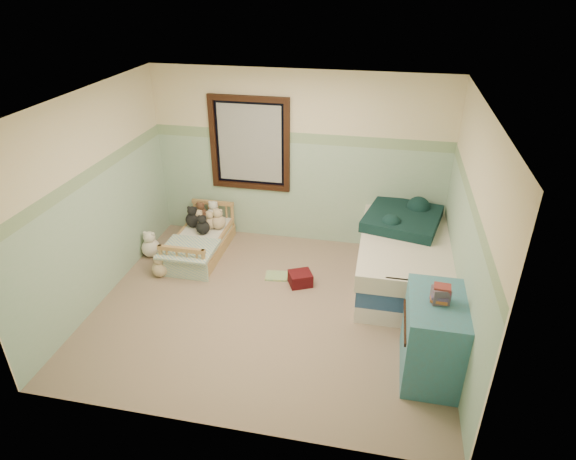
% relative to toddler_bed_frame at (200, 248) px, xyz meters
% --- Properties ---
extents(floor, '(4.20, 3.60, 0.02)m').
position_rel_toddler_bed_frame_xyz_m(floor, '(1.29, -1.05, -0.09)').
color(floor, brown).
rests_on(floor, ground).
extents(ceiling, '(4.20, 3.60, 0.02)m').
position_rel_toddler_bed_frame_xyz_m(ceiling, '(1.29, -1.05, 2.43)').
color(ceiling, silver).
rests_on(ceiling, wall_back).
extents(wall_back, '(4.20, 0.04, 2.50)m').
position_rel_toddler_bed_frame_xyz_m(wall_back, '(1.29, 0.75, 1.17)').
color(wall_back, beige).
rests_on(wall_back, floor).
extents(wall_front, '(4.20, 0.04, 2.50)m').
position_rel_toddler_bed_frame_xyz_m(wall_front, '(1.29, -2.85, 1.17)').
color(wall_front, beige).
rests_on(wall_front, floor).
extents(wall_left, '(0.04, 3.60, 2.50)m').
position_rel_toddler_bed_frame_xyz_m(wall_left, '(-0.81, -1.05, 1.17)').
color(wall_left, beige).
rests_on(wall_left, floor).
extents(wall_right, '(0.04, 3.60, 2.50)m').
position_rel_toddler_bed_frame_xyz_m(wall_right, '(3.39, -1.05, 1.17)').
color(wall_right, beige).
rests_on(wall_right, floor).
extents(wainscot_mint, '(4.20, 0.01, 1.50)m').
position_rel_toddler_bed_frame_xyz_m(wainscot_mint, '(1.29, 0.74, 0.67)').
color(wainscot_mint, '#91B696').
rests_on(wainscot_mint, floor).
extents(border_strip, '(4.20, 0.01, 0.15)m').
position_rel_toddler_bed_frame_xyz_m(border_strip, '(1.29, 0.74, 1.49)').
color(border_strip, '#3B6742').
rests_on(border_strip, wall_back).
extents(window_frame, '(1.16, 0.06, 1.36)m').
position_rel_toddler_bed_frame_xyz_m(window_frame, '(0.59, 0.71, 1.37)').
color(window_frame, black).
rests_on(window_frame, wall_back).
extents(window_blinds, '(0.92, 0.01, 1.12)m').
position_rel_toddler_bed_frame_xyz_m(window_blinds, '(0.59, 0.72, 1.37)').
color(window_blinds, '#BABAB5').
rests_on(window_blinds, window_frame).
extents(toddler_bed_frame, '(0.66, 1.31, 0.17)m').
position_rel_toddler_bed_frame_xyz_m(toddler_bed_frame, '(0.00, 0.00, 0.00)').
color(toddler_bed_frame, '#A76B3B').
rests_on(toddler_bed_frame, floor).
extents(toddler_mattress, '(0.60, 1.26, 0.12)m').
position_rel_toddler_bed_frame_xyz_m(toddler_mattress, '(0.00, 0.00, 0.14)').
color(toddler_mattress, silver).
rests_on(toddler_mattress, toddler_bed_frame).
extents(patchwork_quilt, '(0.71, 0.66, 0.03)m').
position_rel_toddler_bed_frame_xyz_m(patchwork_quilt, '(0.00, -0.41, 0.22)').
color(patchwork_quilt, '#6597B4').
rests_on(patchwork_quilt, toddler_mattress).
extents(plush_bed_brown, '(0.19, 0.19, 0.19)m').
position_rel_toddler_bed_frame_xyz_m(plush_bed_brown, '(-0.15, 0.50, 0.30)').
color(plush_bed_brown, brown).
rests_on(plush_bed_brown, toddler_mattress).
extents(plush_bed_white, '(0.21, 0.21, 0.21)m').
position_rel_toddler_bed_frame_xyz_m(plush_bed_white, '(0.05, 0.50, 0.31)').
color(plush_bed_white, silver).
rests_on(plush_bed_white, toddler_mattress).
extents(plush_bed_tan, '(0.18, 0.18, 0.18)m').
position_rel_toddler_bed_frame_xyz_m(plush_bed_tan, '(-0.10, 0.28, 0.29)').
color(plush_bed_tan, '#CFB389').
rests_on(plush_bed_tan, toddler_mattress).
extents(plush_bed_dark, '(0.16, 0.16, 0.16)m').
position_rel_toddler_bed_frame_xyz_m(plush_bed_dark, '(0.13, 0.28, 0.28)').
color(plush_bed_dark, black).
rests_on(plush_bed_dark, toddler_mattress).
extents(plush_floor_cream, '(0.26, 0.26, 0.26)m').
position_rel_toddler_bed_frame_xyz_m(plush_floor_cream, '(-0.66, -0.21, 0.05)').
color(plush_floor_cream, white).
rests_on(plush_floor_cream, floor).
extents(plush_floor_tan, '(0.22, 0.22, 0.22)m').
position_rel_toddler_bed_frame_xyz_m(plush_floor_tan, '(-0.31, -0.67, 0.02)').
color(plush_floor_tan, '#CFB389').
rests_on(plush_floor_tan, floor).
extents(twin_bed_frame, '(1.07, 2.15, 0.22)m').
position_rel_toddler_bed_frame_xyz_m(twin_bed_frame, '(2.84, -0.06, 0.03)').
color(twin_bed_frame, white).
rests_on(twin_bed_frame, floor).
extents(twin_boxspring, '(1.07, 2.15, 0.22)m').
position_rel_toddler_bed_frame_xyz_m(twin_boxspring, '(2.84, -0.06, 0.25)').
color(twin_boxspring, navy).
rests_on(twin_boxspring, twin_bed_frame).
extents(twin_mattress, '(1.12, 2.19, 0.22)m').
position_rel_toddler_bed_frame_xyz_m(twin_mattress, '(2.84, -0.06, 0.47)').
color(twin_mattress, beige).
rests_on(twin_mattress, twin_boxspring).
extents(teal_blanket, '(1.10, 1.14, 0.14)m').
position_rel_toddler_bed_frame_xyz_m(teal_blanket, '(2.79, 0.24, 0.65)').
color(teal_blanket, black).
rests_on(teal_blanket, twin_mattress).
extents(dresser, '(0.55, 0.87, 0.87)m').
position_rel_toddler_bed_frame_xyz_m(dresser, '(3.11, -1.75, 0.35)').
color(dresser, teal).
rests_on(dresser, floor).
extents(book_stack, '(0.18, 0.15, 0.16)m').
position_rel_toddler_bed_frame_xyz_m(book_stack, '(3.11, -1.77, 0.87)').
color(book_stack, brown).
rests_on(book_stack, dresser).
extents(red_pillow, '(0.36, 0.34, 0.18)m').
position_rel_toddler_bed_frame_xyz_m(red_pillow, '(1.55, -0.49, 0.00)').
color(red_pillow, maroon).
rests_on(red_pillow, floor).
extents(floor_book, '(0.32, 0.26, 0.03)m').
position_rel_toddler_bed_frame_xyz_m(floor_book, '(1.21, -0.38, -0.07)').
color(floor_book, yellow).
rests_on(floor_book, floor).
extents(extra_plush_0, '(0.22, 0.22, 0.22)m').
position_rel_toddler_bed_frame_xyz_m(extra_plush_0, '(-0.18, 0.25, 0.31)').
color(extra_plush_0, black).
rests_on(extra_plush_0, toddler_mattress).
extents(extra_plush_1, '(0.18, 0.18, 0.18)m').
position_rel_toddler_bed_frame_xyz_m(extra_plush_1, '(0.09, 0.25, 0.30)').
color(extra_plush_1, '#CFB389').
rests_on(extra_plush_1, toddler_mattress).
extents(extra_plush_2, '(0.21, 0.21, 0.21)m').
position_rel_toddler_bed_frame_xyz_m(extra_plush_2, '(0.20, 0.26, 0.31)').
color(extra_plush_2, '#CFB389').
rests_on(extra_plush_2, toddler_mattress).
extents(extra_plush_3, '(0.20, 0.20, 0.20)m').
position_rel_toddler_bed_frame_xyz_m(extra_plush_3, '(0.04, 0.07, 0.30)').
color(extra_plush_3, black).
rests_on(extra_plush_3, toddler_mattress).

